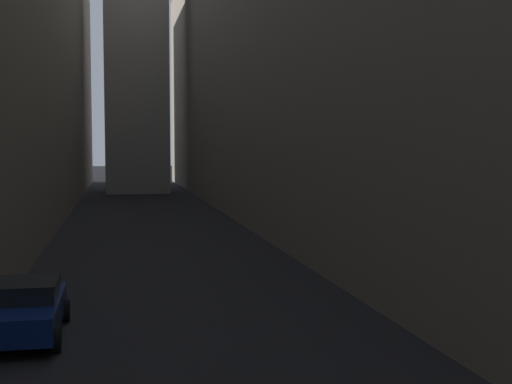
% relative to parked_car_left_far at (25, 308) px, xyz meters
% --- Properties ---
extents(ground_plane, '(264.00, 264.00, 0.00)m').
position_rel_parked_car_left_far_xyz_m(ground_plane, '(4.40, 21.44, -0.76)').
color(ground_plane, black).
extents(building_block_right, '(11.78, 108.00, 24.72)m').
position_rel_parked_car_left_far_xyz_m(building_block_right, '(15.79, 23.44, 11.60)').
color(building_block_right, gray).
rests_on(building_block_right, ground).
extents(parked_car_left_far, '(2.00, 4.23, 1.45)m').
position_rel_parked_car_left_far_xyz_m(parked_car_left_far, '(0.00, 0.00, 0.00)').
color(parked_car_left_far, navy).
rests_on(parked_car_left_far, ground).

